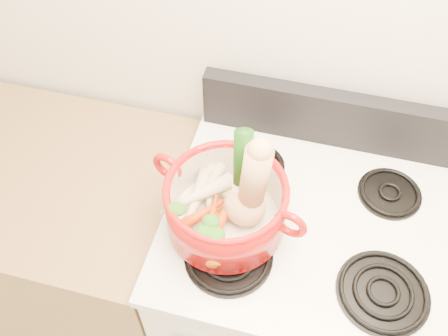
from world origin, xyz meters
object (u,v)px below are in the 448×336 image
(squash, at_px, (246,185))
(leek, at_px, (241,176))
(stove_body, at_px, (293,298))
(dutch_oven, at_px, (226,206))

(squash, bearing_deg, leek, 147.46)
(stove_body, distance_m, leek, 0.71)
(leek, bearing_deg, stove_body, -0.68)
(stove_body, xyz_separation_m, dutch_oven, (-0.22, -0.07, 0.58))
(squash, relative_size, leek, 0.95)
(squash, xyz_separation_m, leek, (-0.02, 0.02, 0.01))
(dutch_oven, bearing_deg, stove_body, 33.16)
(dutch_oven, bearing_deg, leek, 54.98)
(stove_body, xyz_separation_m, squash, (-0.17, -0.06, 0.67))
(stove_body, relative_size, dutch_oven, 3.05)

